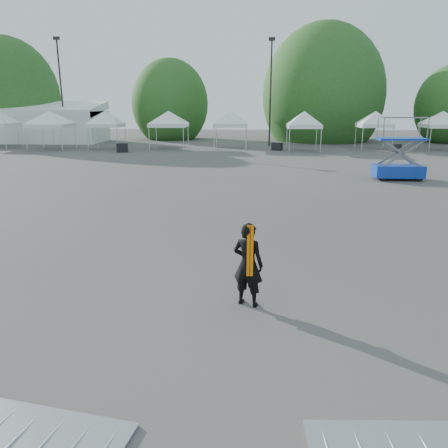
{
  "coord_description": "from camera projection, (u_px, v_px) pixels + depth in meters",
  "views": [
    {
      "loc": [
        1.11,
        -11.06,
        3.9
      ],
      "look_at": [
        0.56,
        -1.64,
        1.3
      ],
      "focal_mm": 35.0,
      "sensor_mm": 36.0,
      "label": 1
    }
  ],
  "objects": [
    {
      "name": "ground",
      "position": [
        207.0,
        254.0,
        11.75
      ],
      "size": [
        120.0,
        120.0,
        0.0
      ],
      "primitive_type": "plane",
      "color": "#474442",
      "rests_on": "ground"
    },
    {
      "name": "marquee",
      "position": [
        31.0,
        123.0,
        46.14
      ],
      "size": [
        15.0,
        6.25,
        4.23
      ],
      "color": "white",
      "rests_on": "ground"
    },
    {
      "name": "light_pole_west",
      "position": [
        61.0,
        85.0,
        43.95
      ],
      "size": [
        0.6,
        0.25,
        10.3
      ],
      "color": "black",
      "rests_on": "ground"
    },
    {
      "name": "light_pole_east",
      "position": [
        271.0,
        86.0,
        40.92
      ],
      "size": [
        0.6,
        0.25,
        9.8
      ],
      "color": "black",
      "rests_on": "ground"
    },
    {
      "name": "tree_far_w",
      "position": [
        7.0,
        98.0,
        48.57
      ],
      "size": [
        4.8,
        4.8,
        7.3
      ],
      "color": "#382314",
      "rests_on": "ground"
    },
    {
      "name": "tree_mid_w",
      "position": [
        170.0,
        104.0,
        49.65
      ],
      "size": [
        4.16,
        4.16,
        6.33
      ],
      "color": "#382314",
      "rests_on": "ground"
    },
    {
      "name": "tree_mid_e",
      "position": [
        323.0,
        95.0,
        47.5
      ],
      "size": [
        5.12,
        5.12,
        7.79
      ],
      "color": "#382314",
      "rests_on": "ground"
    },
    {
      "name": "tent_b",
      "position": [
        49.0,
        114.0,
        38.41
      ],
      "size": [
        4.68,
        4.68,
        3.88
      ],
      "color": "silver",
      "rests_on": "ground"
    },
    {
      "name": "tent_c",
      "position": [
        105.0,
        114.0,
        38.53
      ],
      "size": [
        3.99,
        3.99,
        3.88
      ],
      "color": "silver",
      "rests_on": "ground"
    },
    {
      "name": "tent_d",
      "position": [
        169.0,
        114.0,
        38.76
      ],
      "size": [
        4.54,
        4.54,
        3.88
      ],
      "color": "silver",
      "rests_on": "ground"
    },
    {
      "name": "tent_e",
      "position": [
        231.0,
        114.0,
        38.86
      ],
      "size": [
        4.24,
        4.24,
        3.88
      ],
      "color": "silver",
      "rests_on": "ground"
    },
    {
      "name": "tent_f",
      "position": [
        304.0,
        115.0,
        36.75
      ],
      "size": [
        3.94,
        3.94,
        3.88
      ],
      "color": "silver",
      "rests_on": "ground"
    },
    {
      "name": "tent_g",
      "position": [
        375.0,
        114.0,
        38.14
      ],
      "size": [
        3.89,
        3.89,
        3.88
      ],
      "color": "silver",
      "rests_on": "ground"
    },
    {
      "name": "tent_h",
      "position": [
        443.0,
        114.0,
        37.57
      ],
      "size": [
        4.27,
        4.27,
        3.88
      ],
      "color": "silver",
      "rests_on": "ground"
    },
    {
      "name": "man",
      "position": [
        248.0,
        264.0,
        8.57
      ],
      "size": [
        0.73,
        0.61,
        1.71
      ],
      "rotation": [
        0.0,
        0.0,
        2.75
      ],
      "color": "black",
      "rests_on": "ground"
    },
    {
      "name": "scissor_lift",
      "position": [
        400.0,
        149.0,
        22.86
      ],
      "size": [
        2.52,
        1.26,
        3.25
      ],
      "rotation": [
        0.0,
        0.0,
        0.0
      ],
      "color": "#0B379B",
      "rests_on": "ground"
    },
    {
      "name": "barrier_left",
      "position": [
        32.0,
        441.0,
        5.18
      ],
      "size": [
        2.42,
        1.52,
        0.07
      ],
      "rotation": [
        0.0,
        0.0,
        -0.18
      ],
      "color": "#A2A4AA",
      "rests_on": "ground"
    },
    {
      "name": "crate_west",
      "position": [
        122.0,
        148.0,
        36.6
      ],
      "size": [
        1.09,
        0.95,
        0.72
      ],
      "primitive_type": "cube",
      "rotation": [
        0.0,
        0.0,
        0.28
      ],
      "color": "black",
      "rests_on": "ground"
    },
    {
      "name": "crate_mid",
      "position": [
        277.0,
        147.0,
        38.04
      ],
      "size": [
        1.02,
        0.92,
        0.65
      ],
      "primitive_type": "cube",
      "rotation": [
        0.0,
        0.0,
        -0.39
      ],
      "color": "black",
      "rests_on": "ground"
    },
    {
      "name": "crate_east",
      "position": [
        395.0,
        148.0,
        37.1
      ],
      "size": [
        1.01,
        0.9,
        0.65
      ],
      "primitive_type": "cube",
      "rotation": [
        0.0,
        0.0,
        0.37
      ],
      "color": "black",
      "rests_on": "ground"
    }
  ]
}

